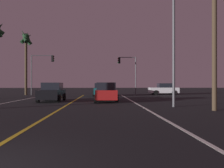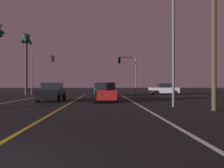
{
  "view_description": "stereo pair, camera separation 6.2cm",
  "coord_description": "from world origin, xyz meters",
  "px_view_note": "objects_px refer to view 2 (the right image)",
  "views": [
    {
      "loc": [
        2.61,
        -3.79,
        1.55
      ],
      "look_at": [
        3.77,
        23.29,
        1.58
      ],
      "focal_mm": 37.32,
      "sensor_mm": 36.0,
      "label": 1
    },
    {
      "loc": [
        2.68,
        -3.79,
        1.55
      ],
      "look_at": [
        3.77,
        23.29,
        1.58
      ],
      "focal_mm": 37.32,
      "sensor_mm": 36.0,
      "label": 2
    }
  ],
  "objects_px": {
    "palm_tree_left_far": "(26,44)",
    "street_lamp_right_near": "(167,34)",
    "car_crossing_side": "(164,89)",
    "utility_pole_right": "(214,24)",
    "traffic_light_near_left": "(42,65)",
    "car_lead_same_lane": "(106,92)",
    "car_oncoming": "(52,92)",
    "traffic_light_near_right": "(127,67)",
    "car_ahead_far": "(101,90)"
  },
  "relations": [
    {
      "from": "car_oncoming",
      "to": "traffic_light_near_left",
      "type": "relative_size",
      "value": 0.75
    },
    {
      "from": "car_oncoming",
      "to": "traffic_light_near_right",
      "type": "relative_size",
      "value": 0.78
    },
    {
      "from": "utility_pole_right",
      "to": "palm_tree_left_far",
      "type": "distance_m",
      "value": 27.2
    },
    {
      "from": "car_lead_same_lane",
      "to": "utility_pole_right",
      "type": "relative_size",
      "value": 0.44
    },
    {
      "from": "car_lead_same_lane",
      "to": "palm_tree_left_far",
      "type": "height_order",
      "value": "palm_tree_left_far"
    },
    {
      "from": "traffic_light_near_right",
      "to": "car_oncoming",
      "type": "bearing_deg",
      "value": 56.5
    },
    {
      "from": "street_lamp_right_near",
      "to": "utility_pole_right",
      "type": "height_order",
      "value": "utility_pole_right"
    },
    {
      "from": "car_ahead_far",
      "to": "car_oncoming",
      "type": "bearing_deg",
      "value": 155.24
    },
    {
      "from": "car_crossing_side",
      "to": "car_lead_same_lane",
      "type": "relative_size",
      "value": 1.0
    },
    {
      "from": "car_ahead_far",
      "to": "palm_tree_left_far",
      "type": "distance_m",
      "value": 13.05
    },
    {
      "from": "car_oncoming",
      "to": "car_ahead_far",
      "type": "xyz_separation_m",
      "value": [
        4.41,
        9.56,
        0.0
      ]
    },
    {
      "from": "traffic_light_near_left",
      "to": "palm_tree_left_far",
      "type": "distance_m",
      "value": 3.94
    },
    {
      "from": "traffic_light_near_right",
      "to": "utility_pole_right",
      "type": "relative_size",
      "value": 0.57
    },
    {
      "from": "car_crossing_side",
      "to": "palm_tree_left_far",
      "type": "height_order",
      "value": "palm_tree_left_far"
    },
    {
      "from": "car_ahead_far",
      "to": "street_lamp_right_near",
      "type": "xyz_separation_m",
      "value": [
        4.62,
        -15.25,
        4.14
      ]
    },
    {
      "from": "car_crossing_side",
      "to": "car_ahead_far",
      "type": "relative_size",
      "value": 1.0
    },
    {
      "from": "street_lamp_right_near",
      "to": "traffic_light_near_left",
      "type": "bearing_deg",
      "value": -54.2
    },
    {
      "from": "traffic_light_near_right",
      "to": "traffic_light_near_left",
      "type": "height_order",
      "value": "traffic_light_near_left"
    },
    {
      "from": "traffic_light_near_right",
      "to": "palm_tree_left_far",
      "type": "height_order",
      "value": "palm_tree_left_far"
    },
    {
      "from": "traffic_light_near_right",
      "to": "traffic_light_near_left",
      "type": "distance_m",
      "value": 12.28
    },
    {
      "from": "car_lead_same_lane",
      "to": "street_lamp_right_near",
      "type": "height_order",
      "value": "street_lamp_right_near"
    },
    {
      "from": "car_ahead_far",
      "to": "car_crossing_side",
      "type": "bearing_deg",
      "value": -69.42
    },
    {
      "from": "car_crossing_side",
      "to": "traffic_light_near_right",
      "type": "xyz_separation_m",
      "value": [
        -5.59,
        -0.66,
        3.27
      ]
    },
    {
      "from": "car_lead_same_lane",
      "to": "palm_tree_left_far",
      "type": "relative_size",
      "value": 0.46
    },
    {
      "from": "car_lead_same_lane",
      "to": "car_oncoming",
      "type": "height_order",
      "value": "same"
    },
    {
      "from": "car_oncoming",
      "to": "palm_tree_left_far",
      "type": "xyz_separation_m",
      "value": [
        -6.43,
        12.62,
        6.58
      ]
    },
    {
      "from": "car_crossing_side",
      "to": "palm_tree_left_far",
      "type": "distance_m",
      "value": 21.3
    },
    {
      "from": "car_crossing_side",
      "to": "traffic_light_near_left",
      "type": "bearing_deg",
      "value": 2.11
    },
    {
      "from": "palm_tree_left_far",
      "to": "street_lamp_right_near",
      "type": "bearing_deg",
      "value": -49.85
    },
    {
      "from": "street_lamp_right_near",
      "to": "car_oncoming",
      "type": "bearing_deg",
      "value": -32.27
    },
    {
      "from": "car_oncoming",
      "to": "traffic_light_near_right",
      "type": "xyz_separation_m",
      "value": [
        8.23,
        12.43,
        3.27
      ]
    },
    {
      "from": "car_ahead_far",
      "to": "car_lead_same_lane",
      "type": "bearing_deg",
      "value": -177.26
    },
    {
      "from": "traffic_light_near_left",
      "to": "palm_tree_left_far",
      "type": "bearing_deg",
      "value": 175.45
    },
    {
      "from": "car_lead_same_lane",
      "to": "traffic_light_near_right",
      "type": "xyz_separation_m",
      "value": [
        3.33,
        13.21,
        3.27
      ]
    },
    {
      "from": "car_ahead_far",
      "to": "palm_tree_left_far",
      "type": "height_order",
      "value": "palm_tree_left_far"
    },
    {
      "from": "car_crossing_side",
      "to": "utility_pole_right",
      "type": "bearing_deg",
      "value": 82.85
    },
    {
      "from": "car_lead_same_lane",
      "to": "car_oncoming",
      "type": "relative_size",
      "value": 1.0
    },
    {
      "from": "street_lamp_right_near",
      "to": "palm_tree_left_far",
      "type": "height_order",
      "value": "palm_tree_left_far"
    },
    {
      "from": "car_crossing_side",
      "to": "traffic_light_near_left",
      "type": "distance_m",
      "value": 18.22
    },
    {
      "from": "car_lead_same_lane",
      "to": "traffic_light_near_right",
      "type": "distance_m",
      "value": 14.0
    },
    {
      "from": "car_crossing_side",
      "to": "car_lead_same_lane",
      "type": "xyz_separation_m",
      "value": [
        -8.92,
        -13.86,
        0.0
      ]
    },
    {
      "from": "traffic_light_near_left",
      "to": "palm_tree_left_far",
      "type": "height_order",
      "value": "palm_tree_left_far"
    },
    {
      "from": "car_oncoming",
      "to": "car_ahead_far",
      "type": "distance_m",
      "value": 10.52
    },
    {
      "from": "car_lead_same_lane",
      "to": "car_oncoming",
      "type": "xyz_separation_m",
      "value": [
        -4.9,
        0.77,
        0.0
      ]
    },
    {
      "from": "traffic_light_near_right",
      "to": "utility_pole_right",
      "type": "xyz_separation_m",
      "value": [
        2.95,
        -20.41,
        1.03
      ]
    },
    {
      "from": "car_ahead_far",
      "to": "traffic_light_near_left",
      "type": "relative_size",
      "value": 0.75
    },
    {
      "from": "car_crossing_side",
      "to": "street_lamp_right_near",
      "type": "relative_size",
      "value": 0.55
    },
    {
      "from": "car_crossing_side",
      "to": "palm_tree_left_far",
      "type": "xyz_separation_m",
      "value": [
        -20.25,
        -0.47,
        6.58
      ]
    },
    {
      "from": "car_ahead_far",
      "to": "utility_pole_right",
      "type": "distance_m",
      "value": 19.28
    },
    {
      "from": "street_lamp_right_near",
      "to": "palm_tree_left_far",
      "type": "xyz_separation_m",
      "value": [
        -15.45,
        18.32,
        2.45
      ]
    }
  ]
}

